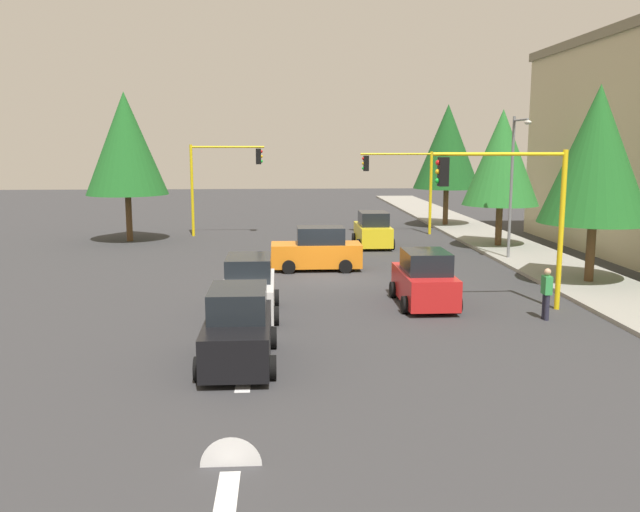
# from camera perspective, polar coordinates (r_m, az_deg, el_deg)

# --- Properties ---
(ground_plane) EXTENTS (120.00, 120.00, 0.00)m
(ground_plane) POSITION_cam_1_polar(r_m,az_deg,el_deg) (28.85, 0.77, -1.88)
(ground_plane) COLOR #353538
(sidewalk_kerb) EXTENTS (80.00, 4.00, 0.15)m
(sidewalk_kerb) POSITION_cam_1_polar(r_m,az_deg,el_deg) (35.96, 17.08, 0.07)
(sidewalk_kerb) COLOR gray
(sidewalk_kerb) RESTS_ON ground
(lane_arrow_near) EXTENTS (2.40, 1.10, 1.10)m
(lane_arrow_near) POSITION_cam_1_polar(r_m,az_deg,el_deg) (17.65, -6.29, -9.26)
(lane_arrow_near) COLOR silver
(lane_arrow_near) RESTS_ON ground
(lane_arrow_mid) EXTENTS (2.40, 1.10, 1.10)m
(lane_arrow_mid) POSITION_cam_1_polar(r_m,az_deg,el_deg) (12.13, -7.72, -18.35)
(lane_arrow_mid) COLOR silver
(lane_arrow_mid) RESTS_ON ground
(traffic_signal_far_right) EXTENTS (0.36, 4.59, 5.67)m
(traffic_signal_far_right) POSITION_cam_1_polar(r_m,az_deg,el_deg) (42.41, -8.40, 7.09)
(traffic_signal_far_right) COLOR yellow
(traffic_signal_far_right) RESTS_ON ground
(traffic_signal_far_left) EXTENTS (0.36, 4.59, 5.23)m
(traffic_signal_far_left) POSITION_cam_1_polar(r_m,az_deg,el_deg) (42.96, 6.94, 6.77)
(traffic_signal_far_left) COLOR yellow
(traffic_signal_far_left) RESTS_ON ground
(traffic_signal_near_left) EXTENTS (0.36, 4.59, 5.49)m
(traffic_signal_near_left) POSITION_cam_1_polar(r_m,az_deg,el_deg) (23.60, 15.81, 4.80)
(traffic_signal_near_left) COLOR yellow
(traffic_signal_near_left) RESTS_ON ground
(street_lamp_curbside) EXTENTS (2.15, 0.28, 7.00)m
(street_lamp_curbside) POSITION_cam_1_polar(r_m,az_deg,el_deg) (33.80, 16.18, 6.83)
(street_lamp_curbside) COLOR slate
(street_lamp_curbside) RESTS_ON ground
(tree_roadside_mid) EXTENTS (4.13, 4.13, 7.55)m
(tree_roadside_mid) POSITION_cam_1_polar(r_m,az_deg,el_deg) (38.20, 15.15, 8.04)
(tree_roadside_mid) COLOR brown
(tree_roadside_mid) RESTS_ON ground
(tree_opposite_side) EXTENTS (4.74, 4.74, 8.69)m
(tree_opposite_side) POSITION_cam_1_polar(r_m,az_deg,el_deg) (41.19, -16.16, 9.13)
(tree_opposite_side) COLOR brown
(tree_opposite_side) RESTS_ON ground
(tree_roadside_far) EXTENTS (4.59, 4.59, 8.41)m
(tree_roadside_far) POSITION_cam_1_polar(r_m,az_deg,el_deg) (47.65, 10.75, 9.09)
(tree_roadside_far) COLOR brown
(tree_roadside_far) RESTS_ON ground
(tree_roadside_near) EXTENTS (4.37, 4.37, 8.00)m
(tree_roadside_near) POSITION_cam_1_polar(r_m,az_deg,el_deg) (29.09, 22.42, 7.94)
(tree_roadside_near) COLOR brown
(tree_roadside_near) RESTS_ON ground
(car_white) EXTENTS (4.04, 2.00, 1.98)m
(car_white) POSITION_cam_1_polar(r_m,az_deg,el_deg) (22.56, -6.05, -2.79)
(car_white) COLOR white
(car_white) RESTS_ON ground
(car_red) EXTENTS (3.91, 2.01, 1.98)m
(car_red) POSITION_cam_1_polar(r_m,az_deg,el_deg) (24.13, 8.85, -2.05)
(car_red) COLOR red
(car_red) RESTS_ON ground
(car_yellow) EXTENTS (4.02, 2.03, 1.98)m
(car_yellow) POSITION_cam_1_polar(r_m,az_deg,el_deg) (37.80, 4.50, 2.15)
(car_yellow) COLOR yellow
(car_yellow) RESTS_ON ground
(car_orange) EXTENTS (2.05, 4.08, 1.98)m
(car_orange) POSITION_cam_1_polar(r_m,az_deg,el_deg) (30.64, -0.24, 0.49)
(car_orange) COLOR orange
(car_orange) RESTS_ON ground
(car_black) EXTENTS (4.13, 1.99, 1.98)m
(car_black) POSITION_cam_1_polar(r_m,az_deg,el_deg) (17.71, -6.95, -6.20)
(car_black) COLOR black
(car_black) RESTS_ON ground
(pedestrian_crossing) EXTENTS (0.40, 0.24, 1.70)m
(pedestrian_crossing) POSITION_cam_1_polar(r_m,az_deg,el_deg) (23.07, 18.65, -2.93)
(pedestrian_crossing) COLOR #262638
(pedestrian_crossing) RESTS_ON ground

